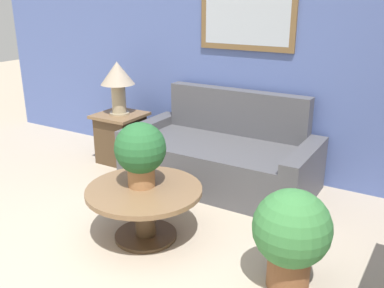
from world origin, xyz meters
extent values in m
cube|color=#5166A8|center=(0.00, 2.73, 1.30)|extent=(7.74, 0.06, 2.60)
cube|color=brown|center=(-0.10, 2.68, 1.71)|extent=(1.08, 0.03, 0.68)
cube|color=#B2BCC6|center=(-0.10, 2.67, 1.71)|extent=(0.96, 0.01, 0.56)
cube|color=#4C4C51|center=(-0.12, 2.16, 0.23)|extent=(1.64, 0.98, 0.46)
cube|color=#4C4C51|center=(-0.12, 2.57, 0.71)|extent=(1.64, 0.16, 0.50)
cube|color=#4C4C51|center=(-1.03, 2.16, 0.28)|extent=(0.18, 0.98, 0.56)
cube|color=#4C4C51|center=(0.79, 2.16, 0.28)|extent=(0.18, 0.98, 0.56)
cylinder|color=#4C3823|center=(-0.15, 0.89, 0.01)|extent=(0.52, 0.52, 0.03)
cylinder|color=#4C3823|center=(-0.15, 0.89, 0.22)|extent=(0.17, 0.17, 0.38)
cylinder|color=brown|center=(-0.15, 0.89, 0.43)|extent=(0.95, 0.95, 0.04)
cube|color=#4C3823|center=(-1.46, 2.16, 0.28)|extent=(0.46, 0.46, 0.56)
cube|color=brown|center=(-1.46, 2.16, 0.58)|extent=(0.54, 0.54, 0.03)
cylinder|color=tan|center=(-1.46, 2.16, 0.61)|extent=(0.23, 0.23, 0.02)
cylinder|color=tan|center=(-1.46, 2.16, 0.78)|extent=(0.17, 0.17, 0.34)
cone|color=gray|center=(-1.46, 2.16, 1.08)|extent=(0.40, 0.40, 0.26)
cylinder|color=#9E6B42|center=(-0.20, 0.92, 0.54)|extent=(0.22, 0.22, 0.17)
sphere|color=#235B2D|center=(-0.20, 0.92, 0.78)|extent=(0.42, 0.42, 0.42)
cylinder|color=brown|center=(1.08, 0.89, 0.13)|extent=(0.30, 0.30, 0.25)
sphere|color=#387A3D|center=(1.08, 0.89, 0.45)|extent=(0.54, 0.54, 0.54)
camera|label=1|loc=(1.80, -1.62, 1.93)|focal=40.00mm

